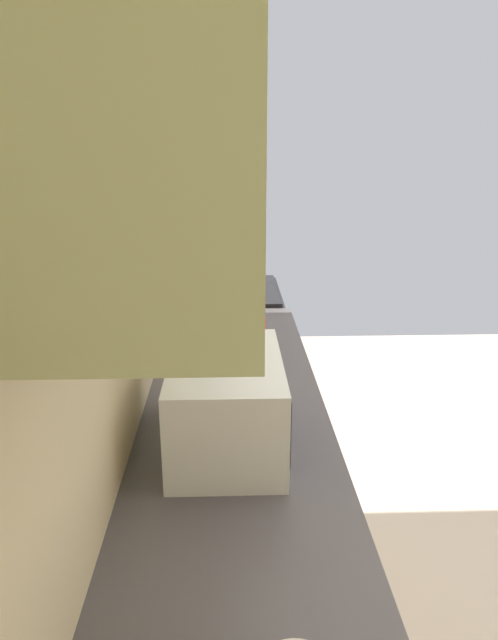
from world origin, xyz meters
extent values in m
cube|color=beige|center=(0.00, 1.56, 1.39)|extent=(4.18, 0.12, 2.77)
cube|color=beige|center=(-0.43, 1.20, 0.44)|extent=(3.17, 0.61, 0.89)
cube|color=#4F4A4E|center=(-0.43, 1.20, 0.90)|extent=(3.20, 0.64, 0.02)
cube|color=#332819|center=(-0.20, 0.89, 0.44)|extent=(0.01, 0.01, 0.82)
cube|color=#332819|center=(0.25, 0.89, 0.44)|extent=(0.01, 0.01, 0.82)
cube|color=#332819|center=(0.71, 0.89, 0.44)|extent=(0.01, 0.01, 0.82)
cube|color=beige|center=(-0.43, 1.34, 1.96)|extent=(1.79, 0.33, 0.74)
cube|color=black|center=(1.53, 1.20, 0.45)|extent=(0.71, 0.60, 0.91)
cube|color=black|center=(1.53, 0.90, 0.41)|extent=(0.55, 0.01, 0.50)
cube|color=black|center=(1.53, 1.20, 0.92)|extent=(0.68, 0.57, 0.02)
cube|color=black|center=(1.53, 1.48, 1.00)|extent=(0.68, 0.04, 0.18)
cylinder|color=#38383D|center=(1.37, 1.09, 0.93)|extent=(0.11, 0.11, 0.01)
cylinder|color=#38383D|center=(1.68, 1.09, 0.93)|extent=(0.11, 0.11, 0.01)
cylinder|color=#38383D|center=(1.37, 1.31, 0.93)|extent=(0.11, 0.11, 0.01)
cylinder|color=#38383D|center=(1.68, 1.31, 0.93)|extent=(0.11, 0.11, 0.01)
cube|color=white|center=(-0.25, 1.22, 1.05)|extent=(0.53, 0.33, 0.28)
cube|color=black|center=(-0.30, 1.05, 1.05)|extent=(0.33, 0.01, 0.19)
cube|color=#2D2D33|center=(-0.05, 1.05, 1.05)|extent=(0.10, 0.01, 0.19)
cylinder|color=red|center=(0.61, 1.10, 0.97)|extent=(0.11, 0.11, 0.13)
cylinder|color=black|center=(0.61, 1.10, 1.05)|extent=(0.03, 0.03, 0.02)
cylinder|color=red|center=(0.67, 1.10, 1.00)|extent=(0.07, 0.02, 0.05)
camera|label=1|loc=(-1.78, 1.20, 1.80)|focal=31.91mm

